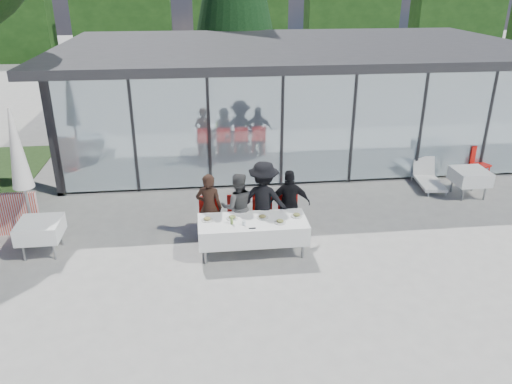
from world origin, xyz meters
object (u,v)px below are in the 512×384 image
diner_chair_a (209,216)px  spare_table_right (470,177)px  plate_c (263,217)px  diner_chair_d (288,212)px  lounger (427,177)px  dining_table (253,230)px  juice_bottle (232,220)px  plate_extra (280,221)px  spare_table_left (40,230)px  plate_b (232,217)px  spare_chair_b (455,157)px  market_umbrella (18,158)px  spare_chair_a (478,161)px  diner_c (264,201)px  diner_a (209,208)px  diner_chair_c (263,213)px  diner_d (290,204)px  plate_a (207,219)px  diner_chair_b (238,215)px  folded_eyeglasses (252,228)px  diner_b (238,207)px

diner_chair_a → spare_table_right: (6.89, 1.53, 0.02)m
plate_c → spare_table_right: 6.20m
diner_chair_d → lounger: bearing=28.1°
dining_table → juice_bottle: size_ratio=14.02×
plate_c → plate_extra: same height
spare_table_left → plate_b: bearing=-5.0°
plate_b → spare_chair_b: bearing=28.7°
market_umbrella → spare_chair_a: bearing=11.6°
spare_table_right → dining_table: bearing=-159.3°
diner_chair_a → diner_c: 1.25m
spare_chair_a → lounger: spare_chair_a is taller
juice_bottle → spare_table_right: size_ratio=0.19×
diner_a → diner_chair_d: bearing=-164.0°
diner_chair_c → plate_b: 0.98m
spare_chair_a → market_umbrella: (-11.64, -2.39, 1.42)m
spare_chair_a → lounger: bearing=-167.5°
plate_b → plate_extra: (0.96, -0.30, 0.00)m
spare_table_right → juice_bottle: bearing=-159.8°
diner_chair_a → diner_chair_d: 1.77m
market_umbrella → diner_d: bearing=-4.1°
plate_a → lounger: bearing=25.5°
plate_b → diner_chair_b: bearing=75.4°
plate_extra → spare_table_right: (5.47, 2.44, -0.22)m
plate_extra → market_umbrella: 5.57m
plate_a → juice_bottle: size_ratio=1.54×
diner_c → spare_chair_b: size_ratio=1.84×
plate_b → lounger: (5.65, 2.93, -0.52)m
plate_a → plate_b: (0.52, 0.02, 0.00)m
spare_chair_b → lounger: 1.43m
lounger → plate_a: bearing=-154.5°
diner_c → diner_chair_c: (0.00, 0.10, -0.36)m
spare_table_left → diner_chair_b: bearing=3.6°
plate_a → folded_eyeglasses: bearing=-28.2°
spare_chair_a → spare_chair_b: size_ratio=1.00×
spare_chair_a → juice_bottle: bearing=-154.2°
spare_chair_b → market_umbrella: market_umbrella is taller
dining_table → diner_chair_d: (0.89, 0.75, -0.00)m
spare_chair_a → diner_chair_b: bearing=-159.4°
folded_eyeglasses → spare_table_right: (6.07, 2.63, -0.20)m
dining_table → diner_chair_b: (-0.25, 0.75, -0.00)m
diner_chair_c → spare_table_right: 5.91m
spare_table_right → market_umbrella: (-10.77, -1.23, 1.40)m
diner_chair_a → market_umbrella: (-3.88, 0.30, 1.42)m
diner_chair_a → spare_chair_b: (7.27, 3.12, 0.00)m
market_umbrella → juice_bottle: bearing=-14.9°
dining_table → plate_a: plate_a is taller
plate_a → spare_chair_a: 8.50m
spare_table_right → diner_b: bearing=-165.4°
diner_chair_b → diner_chair_c: size_ratio=1.00×
folded_eyeglasses → spare_table_left: folded_eyeglasses is taller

